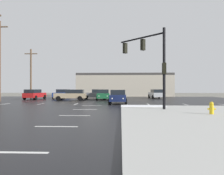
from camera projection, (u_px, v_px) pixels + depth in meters
name	position (u px, v px, depth m)	size (l,w,h in m)	color
ground_plane	(94.00, 104.00, 23.91)	(120.00, 120.00, 0.00)	slate
road_asphalt	(94.00, 104.00, 23.91)	(44.00, 44.00, 0.02)	black
snow_strip_curbside	(143.00, 106.00, 19.71)	(4.00, 1.60, 0.06)	white
lane_markings	(104.00, 105.00, 22.48)	(36.15, 36.15, 0.01)	silver
traffic_signal_mast	(151.00, 57.00, 17.96)	(3.53, 3.71, 6.43)	black
fire_hydrant	(212.00, 108.00, 13.70)	(0.48, 0.26, 0.79)	gold
strip_building_background	(124.00, 85.00, 49.92)	(21.06, 8.00, 5.10)	#BCB29E
sedan_navy	(118.00, 96.00, 25.01)	(2.03, 4.54, 1.58)	#141E47
sedan_tan	(72.00, 95.00, 31.52)	(4.60, 2.17, 1.58)	tan
sedan_grey	(97.00, 94.00, 35.46)	(4.67, 2.42, 1.58)	slate
sedan_silver	(156.00, 94.00, 36.84)	(2.30, 4.64, 1.58)	#B7BABF
sedan_blue	(62.00, 94.00, 37.21)	(2.23, 4.62, 1.58)	navy
sedan_green	(103.00, 94.00, 32.25)	(2.33, 4.65, 1.58)	#195933
sedan_red	(34.00, 94.00, 34.12)	(2.33, 4.65, 1.58)	#B21919
utility_pole_far	(0.00, 60.00, 28.96)	(2.20, 0.28, 10.83)	brown
utility_pole_distant	(31.00, 73.00, 37.20)	(2.20, 0.28, 8.54)	brown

